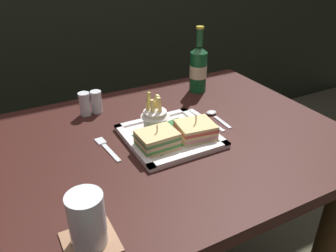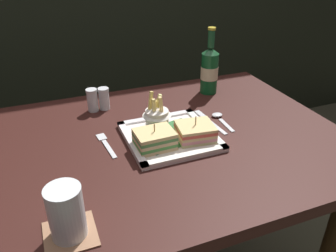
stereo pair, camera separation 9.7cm
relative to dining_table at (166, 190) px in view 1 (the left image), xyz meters
The scene contains 13 objects.
dining_table is the anchor object (origin of this frame).
square_plate 0.20m from the dining_table, 35.89° to the right, with size 0.25×0.25×0.02m.
sandwich_half_left 0.24m from the dining_table, 137.59° to the right, with size 0.10×0.08×0.07m.
sandwich_half_right 0.24m from the dining_table, 34.50° to the right, with size 0.11×0.10×0.07m.
fries_cup 0.25m from the dining_table, 100.19° to the left, with size 0.09×0.09×0.11m.
beer_bottle 0.46m from the dining_table, 43.56° to the left, with size 0.06×0.06×0.24m.
drink_coaster 0.45m from the dining_table, 138.32° to the right, with size 0.10×0.10×0.00m, color #9D6D4D.
water_glass 0.48m from the dining_table, 138.32° to the right, with size 0.07×0.07×0.11m.
fork 0.26m from the dining_table, 169.25° to the left, with size 0.03×0.13×0.00m.
knife 0.26m from the dining_table, 16.52° to the left, with size 0.03×0.17×0.00m.
spoon 0.29m from the dining_table, 14.13° to the left, with size 0.04×0.12×0.01m.
salt_shaker 0.38m from the dining_table, 122.49° to the left, with size 0.04×0.04×0.08m.
pepper_shaker 0.36m from the dining_table, 115.83° to the left, with size 0.04×0.04×0.07m.
Camera 1 is at (-0.39, -0.75, 1.29)m, focal length 36.78 mm.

